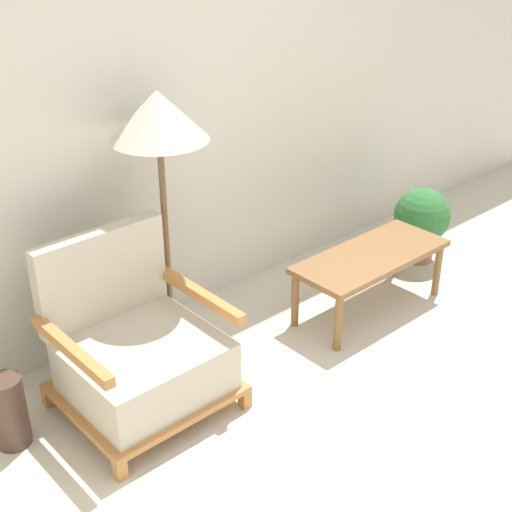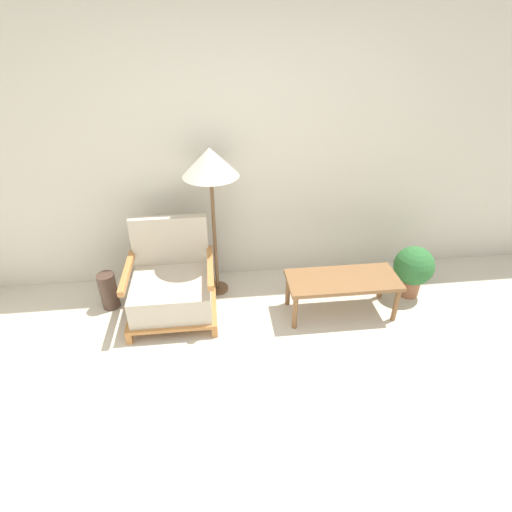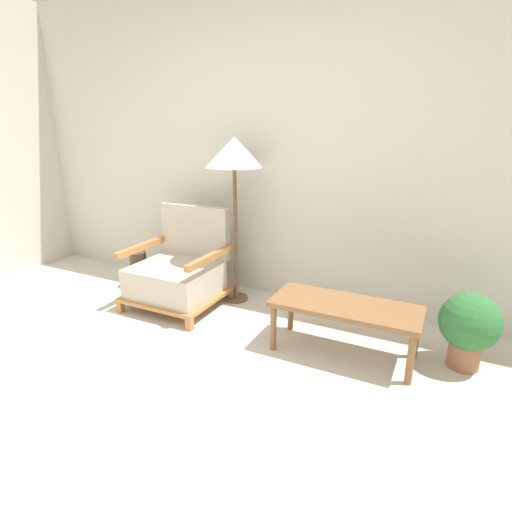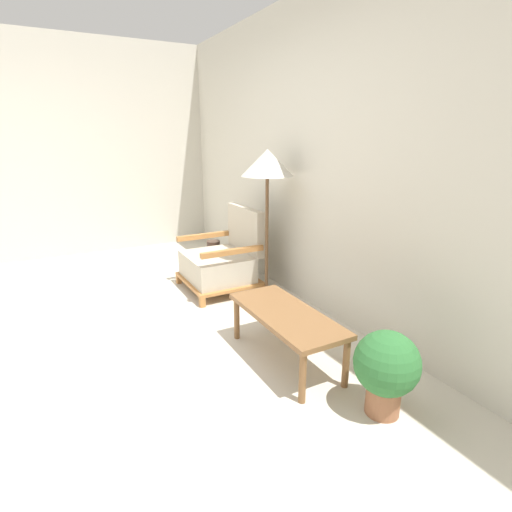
{
  "view_description": "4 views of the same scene",
  "coord_description": "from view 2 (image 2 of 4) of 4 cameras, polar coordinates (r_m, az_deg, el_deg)",
  "views": [
    {
      "loc": [
        -2.15,
        -0.98,
        2.25
      ],
      "look_at": [
        0.03,
        1.45,
        0.55
      ],
      "focal_mm": 50.0,
      "sensor_mm": 36.0,
      "label": 1
    },
    {
      "loc": [
        -0.31,
        -1.45,
        2.36
      ],
      "look_at": [
        0.03,
        1.45,
        0.55
      ],
      "focal_mm": 28.0,
      "sensor_mm": 36.0,
      "label": 2
    },
    {
      "loc": [
        1.31,
        -1.14,
        1.49
      ],
      "look_at": [
        0.03,
        1.45,
        0.55
      ],
      "focal_mm": 28.0,
      "sensor_mm": 36.0,
      "label": 3
    },
    {
      "loc": [
        2.88,
        -0.08,
        1.54
      ],
      "look_at": [
        0.03,
        1.45,
        0.55
      ],
      "focal_mm": 28.0,
      "sensor_mm": 36.0,
      "label": 4
    }
  ],
  "objects": [
    {
      "name": "ground_plane",
      "position": [
        2.79,
        3.21,
        -26.18
      ],
      "size": [
        14.0,
        14.0,
        0.0
      ],
      "primitive_type": "plane",
      "color": "beige"
    },
    {
      "name": "coffee_table",
      "position": [
        3.58,
        12.26,
        -3.75
      ],
      "size": [
        0.98,
        0.41,
        0.37
      ],
      "color": "brown",
      "rests_on": "ground_plane"
    },
    {
      "name": "wall_back",
      "position": [
        3.68,
        -1.55,
        15.82
      ],
      "size": [
        8.0,
        0.06,
        2.7
      ],
      "color": "beige",
      "rests_on": "ground_plane"
    },
    {
      "name": "potted_plant",
      "position": [
        4.02,
        21.56,
        -1.62
      ],
      "size": [
        0.37,
        0.37,
        0.51
      ],
      "color": "#935B3D",
      "rests_on": "ground_plane"
    },
    {
      "name": "armchair",
      "position": [
        3.59,
        -11.93,
        -4.11
      ],
      "size": [
        0.76,
        0.7,
        0.83
      ],
      "color": "#B2753D",
      "rests_on": "ground_plane"
    },
    {
      "name": "vase",
      "position": [
        3.89,
        -20.32,
        -4.68
      ],
      "size": [
        0.16,
        0.16,
        0.35
      ],
      "primitive_type": "cylinder",
      "color": "#473328",
      "rests_on": "ground_plane"
    },
    {
      "name": "floor_lamp",
      "position": [
        3.39,
        -6.56,
        12.59
      ],
      "size": [
        0.48,
        0.48,
        1.42
      ],
      "color": "brown",
      "rests_on": "ground_plane"
    }
  ]
}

